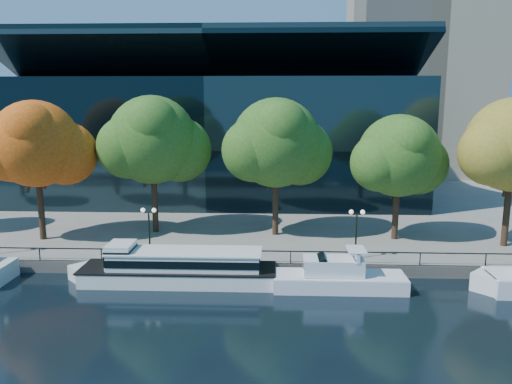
{
  "coord_description": "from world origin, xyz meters",
  "views": [
    {
      "loc": [
        3.82,
        -34.14,
        13.73
      ],
      "look_at": [
        2.1,
        8.0,
        5.74
      ],
      "focal_mm": 35.0,
      "sensor_mm": 36.0,
      "label": 1
    }
  ],
  "objects_px": {
    "tour_boat": "(173,266)",
    "tree_2": "(154,142)",
    "lamp_1": "(149,221)",
    "cruiser_near": "(334,277)",
    "tree_3": "(278,145)",
    "tree_1": "(37,146)",
    "lamp_2": "(357,223)",
    "tree_4": "(400,158)"
  },
  "relations": [
    {
      "from": "tour_boat",
      "to": "tree_2",
      "type": "bearing_deg",
      "value": 109.33
    },
    {
      "from": "tree_3",
      "to": "lamp_2",
      "type": "distance_m",
      "value": 10.89
    },
    {
      "from": "tree_3",
      "to": "lamp_2",
      "type": "height_order",
      "value": "tree_3"
    },
    {
      "from": "tree_2",
      "to": "lamp_2",
      "type": "xyz_separation_m",
      "value": [
        17.82,
        -7.51,
        -5.69
      ]
    },
    {
      "from": "tree_1",
      "to": "tree_3",
      "type": "height_order",
      "value": "tree_3"
    },
    {
      "from": "tree_1",
      "to": "lamp_2",
      "type": "relative_size",
      "value": 3.12
    },
    {
      "from": "tour_boat",
      "to": "lamp_1",
      "type": "height_order",
      "value": "lamp_1"
    },
    {
      "from": "lamp_1",
      "to": "cruiser_near",
      "type": "bearing_deg",
      "value": -15.55
    },
    {
      "from": "tree_1",
      "to": "lamp_2",
      "type": "xyz_separation_m",
      "value": [
        27.54,
        -4.58,
        -5.57
      ]
    },
    {
      "from": "lamp_2",
      "to": "tree_2",
      "type": "bearing_deg",
      "value": 157.14
    },
    {
      "from": "tree_2",
      "to": "tree_3",
      "type": "xyz_separation_m",
      "value": [
        11.54,
        -0.52,
        -0.18
      ]
    },
    {
      "from": "tree_3",
      "to": "tree_4",
      "type": "xyz_separation_m",
      "value": [
        10.92,
        -1.0,
        -1.0
      ]
    },
    {
      "from": "tour_boat",
      "to": "tree_2",
      "type": "xyz_separation_m",
      "value": [
        -3.75,
        10.69,
        8.38
      ]
    },
    {
      "from": "cruiser_near",
      "to": "lamp_1",
      "type": "relative_size",
      "value": 2.62
    },
    {
      "from": "tree_2",
      "to": "tree_4",
      "type": "height_order",
      "value": "tree_2"
    },
    {
      "from": "tree_4",
      "to": "lamp_1",
      "type": "distance_m",
      "value": 22.57
    },
    {
      "from": "cruiser_near",
      "to": "tree_4",
      "type": "relative_size",
      "value": 0.93
    },
    {
      "from": "lamp_1",
      "to": "tour_boat",
      "type": "bearing_deg",
      "value": -51.09
    },
    {
      "from": "tour_boat",
      "to": "tree_3",
      "type": "height_order",
      "value": "tree_3"
    },
    {
      "from": "tree_2",
      "to": "cruiser_near",
      "type": "bearing_deg",
      "value": -36.4
    },
    {
      "from": "cruiser_near",
      "to": "tree_1",
      "type": "bearing_deg",
      "value": 161.26
    },
    {
      "from": "tree_2",
      "to": "tree_3",
      "type": "bearing_deg",
      "value": -2.58
    },
    {
      "from": "tour_boat",
      "to": "lamp_2",
      "type": "distance_m",
      "value": 14.67
    },
    {
      "from": "tree_2",
      "to": "lamp_1",
      "type": "bearing_deg",
      "value": -81.05
    },
    {
      "from": "tour_boat",
      "to": "tree_3",
      "type": "xyz_separation_m",
      "value": [
        7.79,
        10.17,
        8.21
      ]
    },
    {
      "from": "tree_1",
      "to": "cruiser_near",
      "type": "bearing_deg",
      "value": -18.74
    },
    {
      "from": "tour_boat",
      "to": "tree_3",
      "type": "distance_m",
      "value": 15.22
    },
    {
      "from": "tree_1",
      "to": "tree_4",
      "type": "relative_size",
      "value": 1.11
    },
    {
      "from": "tree_1",
      "to": "tree_2",
      "type": "relative_size",
      "value": 0.97
    },
    {
      "from": "cruiser_near",
      "to": "tree_4",
      "type": "distance_m",
      "value": 14.27
    },
    {
      "from": "cruiser_near",
      "to": "tree_2",
      "type": "xyz_separation_m",
      "value": [
        -15.65,
        11.54,
        8.72
      ]
    },
    {
      "from": "tree_4",
      "to": "lamp_2",
      "type": "bearing_deg",
      "value": -127.79
    },
    {
      "from": "tree_3",
      "to": "lamp_2",
      "type": "xyz_separation_m",
      "value": [
        6.28,
        -6.99,
        -5.51
      ]
    },
    {
      "from": "lamp_2",
      "to": "tree_4",
      "type": "bearing_deg",
      "value": 52.21
    },
    {
      "from": "cruiser_near",
      "to": "tree_1",
      "type": "relative_size",
      "value": 0.84
    },
    {
      "from": "cruiser_near",
      "to": "tree_2",
      "type": "relative_size",
      "value": 0.81
    },
    {
      "from": "tour_boat",
      "to": "cruiser_near",
      "type": "distance_m",
      "value": 11.94
    },
    {
      "from": "tree_3",
      "to": "lamp_1",
      "type": "bearing_deg",
      "value": -145.99
    },
    {
      "from": "tree_2",
      "to": "tree_4",
      "type": "xyz_separation_m",
      "value": [
        22.47,
        -1.52,
        -1.18
      ]
    },
    {
      "from": "tree_1",
      "to": "lamp_1",
      "type": "bearing_deg",
      "value": -22.79
    },
    {
      "from": "tree_2",
      "to": "tree_4",
      "type": "distance_m",
      "value": 22.55
    },
    {
      "from": "tree_1",
      "to": "tree_4",
      "type": "height_order",
      "value": "tree_1"
    }
  ]
}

